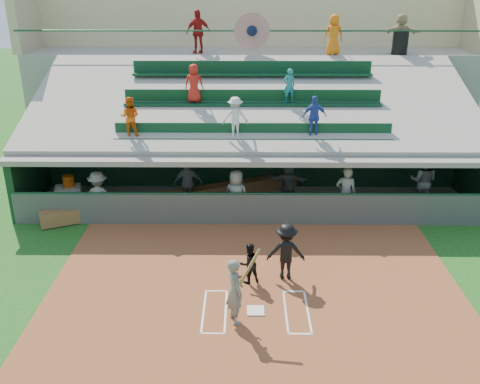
{
  "coord_description": "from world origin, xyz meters",
  "views": [
    {
      "loc": [
        -0.3,
        -11.21,
        7.85
      ],
      "look_at": [
        -0.42,
        3.5,
        1.8
      ],
      "focal_mm": 40.0,
      "sensor_mm": 36.0,
      "label": 1
    }
  ],
  "objects_px": {
    "home_plate": "(256,311)",
    "catcher": "(249,263)",
    "water_cooler": "(68,181)",
    "trash_bin": "(400,43)",
    "white_table": "(69,196)",
    "batter_at_plate": "(235,290)"
  },
  "relations": [
    {
      "from": "home_plate",
      "to": "catcher",
      "type": "relative_size",
      "value": 0.37
    },
    {
      "from": "home_plate",
      "to": "trash_bin",
      "type": "xyz_separation_m",
      "value": [
        6.31,
        12.25,
        5.06
      ]
    },
    {
      "from": "batter_at_plate",
      "to": "white_table",
      "type": "height_order",
      "value": "batter_at_plate"
    },
    {
      "from": "water_cooler",
      "to": "home_plate",
      "type": "bearing_deg",
      "value": -44.47
    },
    {
      "from": "batter_at_plate",
      "to": "water_cooler",
      "type": "distance_m",
      "value": 9.1
    },
    {
      "from": "home_plate",
      "to": "white_table",
      "type": "xyz_separation_m",
      "value": [
        -6.59,
        6.39,
        0.38
      ]
    },
    {
      "from": "catcher",
      "to": "trash_bin",
      "type": "bearing_deg",
      "value": -145.33
    },
    {
      "from": "home_plate",
      "to": "water_cooler",
      "type": "distance_m",
      "value": 9.23
    },
    {
      "from": "home_plate",
      "to": "trash_bin",
      "type": "bearing_deg",
      "value": 62.73
    },
    {
      "from": "trash_bin",
      "to": "white_table",
      "type": "bearing_deg",
      "value": -155.58
    },
    {
      "from": "batter_at_plate",
      "to": "water_cooler",
      "type": "height_order",
      "value": "batter_at_plate"
    },
    {
      "from": "home_plate",
      "to": "water_cooler",
      "type": "height_order",
      "value": "water_cooler"
    },
    {
      "from": "home_plate",
      "to": "water_cooler",
      "type": "relative_size",
      "value": 1.09
    },
    {
      "from": "home_plate",
      "to": "trash_bin",
      "type": "height_order",
      "value": "trash_bin"
    },
    {
      "from": "catcher",
      "to": "trash_bin",
      "type": "xyz_separation_m",
      "value": [
        6.48,
        10.88,
        4.49
      ]
    },
    {
      "from": "batter_at_plate",
      "to": "trash_bin",
      "type": "height_order",
      "value": "trash_bin"
    },
    {
      "from": "home_plate",
      "to": "white_table",
      "type": "height_order",
      "value": "white_table"
    },
    {
      "from": "batter_at_plate",
      "to": "trash_bin",
      "type": "distance_m",
      "value": 14.97
    },
    {
      "from": "catcher",
      "to": "white_table",
      "type": "distance_m",
      "value": 8.16
    },
    {
      "from": "catcher",
      "to": "trash_bin",
      "type": "distance_m",
      "value": 13.43
    },
    {
      "from": "batter_at_plate",
      "to": "home_plate",
      "type": "bearing_deg",
      "value": 36.87
    },
    {
      "from": "home_plate",
      "to": "water_cooler",
      "type": "xyz_separation_m",
      "value": [
        -6.55,
        6.43,
        0.96
      ]
    }
  ]
}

